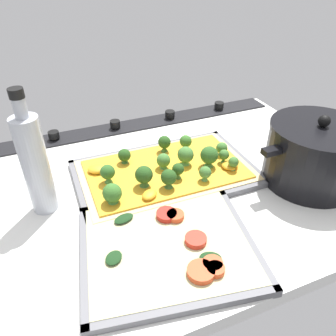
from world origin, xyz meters
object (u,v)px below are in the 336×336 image
(broccoli_pizza, at_px, (166,169))
(cooking_pot, at_px, (315,154))
(baking_tray_back, at_px, (168,247))
(oil_bottle, at_px, (35,163))
(veggie_pizza_back, at_px, (170,245))
(baking_tray_front, at_px, (166,174))

(broccoli_pizza, bearing_deg, cooking_pot, 155.50)
(baking_tray_back, distance_m, oil_bottle, 0.28)
(broccoli_pizza, relative_size, baking_tray_back, 1.13)
(broccoli_pizza, distance_m, oil_bottle, 0.27)
(veggie_pizza_back, bearing_deg, oil_bottle, -46.82)
(baking_tray_back, bearing_deg, cooking_pot, -169.45)
(veggie_pizza_back, bearing_deg, baking_tray_front, -110.26)
(cooking_pot, relative_size, oil_bottle, 1.11)
(baking_tray_front, bearing_deg, veggie_pizza_back, 69.74)
(baking_tray_back, bearing_deg, oil_bottle, -47.01)
(baking_tray_front, height_order, oil_bottle, oil_bottle)
(broccoli_pizza, bearing_deg, baking_tray_front, -91.39)
(broccoli_pizza, distance_m, baking_tray_back, 0.21)
(cooking_pot, bearing_deg, broccoli_pizza, -24.50)
(veggie_pizza_back, height_order, cooking_pot, cooking_pot)
(baking_tray_front, xyz_separation_m, baking_tray_back, (0.08, 0.20, 0.00))
(baking_tray_back, height_order, cooking_pot, cooking_pot)
(veggie_pizza_back, xyz_separation_m, oil_bottle, (0.18, -0.20, 0.09))
(broccoli_pizza, xyz_separation_m, baking_tray_back, (0.08, 0.20, -0.02))
(cooking_pot, height_order, oil_bottle, oil_bottle)
(oil_bottle, bearing_deg, baking_tray_front, -177.91)
(veggie_pizza_back, relative_size, oil_bottle, 1.23)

